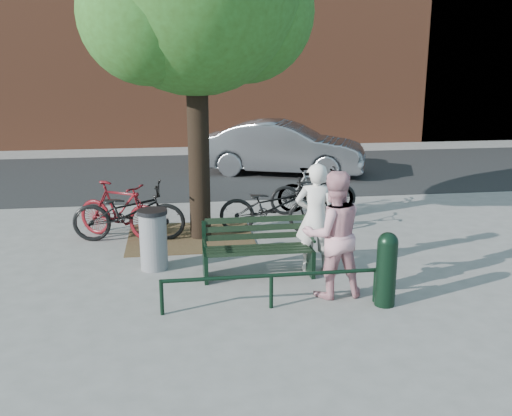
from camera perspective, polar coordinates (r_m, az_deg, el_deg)
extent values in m
plane|color=gray|center=(9.17, 0.23, -6.84)|extent=(90.00, 90.00, 0.00)
cube|color=brown|center=(11.15, -6.56, -2.91)|extent=(2.40, 2.00, 0.02)
cube|color=black|center=(17.31, -3.97, 3.48)|extent=(40.00, 7.00, 0.01)
cube|color=black|center=(9.01, -5.09, -5.77)|extent=(0.06, 0.52, 0.45)
cube|color=black|center=(9.08, -5.24, -2.63)|extent=(0.06, 0.06, 0.44)
cylinder|color=black|center=(8.78, -5.11, -3.52)|extent=(0.04, 0.36, 0.04)
cube|color=black|center=(9.24, 5.41, -5.24)|extent=(0.06, 0.52, 0.45)
cube|color=black|center=(9.31, 5.14, -2.19)|extent=(0.06, 0.06, 0.44)
cylinder|color=black|center=(9.02, 5.62, -3.03)|extent=(0.04, 0.36, 0.04)
cube|color=black|center=(9.01, 0.23, -4.18)|extent=(1.64, 0.46, 0.04)
cube|color=black|center=(9.14, 0.02, -2.00)|extent=(1.64, 0.03, 0.47)
cylinder|color=black|center=(7.88, -9.41, -8.82)|extent=(0.06, 0.06, 0.50)
cylinder|color=black|center=(7.98, 1.53, -8.30)|extent=(0.06, 0.06, 0.50)
cylinder|color=black|center=(8.35, 11.82, -7.55)|extent=(0.06, 0.06, 0.50)
cylinder|color=black|center=(7.89, 1.54, -6.77)|extent=(3.00, 0.06, 0.06)
cylinder|color=black|center=(10.74, -5.78, 6.78)|extent=(0.40, 0.40, 3.80)
sphere|color=#274B17|center=(11.05, -1.25, 19.03)|extent=(2.60, 2.60, 2.60)
sphere|color=#274B17|center=(10.26, -10.71, 18.56)|extent=(2.40, 2.40, 2.40)
imported|color=silver|center=(9.20, 5.96, -0.98)|extent=(0.73, 0.56, 1.78)
imported|color=#CF8E98|center=(8.24, 7.70, -2.63)|extent=(0.94, 0.75, 1.86)
cylinder|color=black|center=(8.19, 12.87, -6.45)|extent=(0.29, 0.29, 0.92)
sphere|color=black|center=(8.04, 13.06, -3.38)|extent=(0.29, 0.29, 0.29)
cylinder|color=gray|center=(9.49, -10.21, -3.31)|extent=(0.45, 0.45, 0.94)
cylinder|color=black|center=(9.35, -10.35, -0.38)|extent=(0.49, 0.49, 0.07)
imported|color=black|center=(11.03, -12.61, -0.42)|extent=(2.18, 0.92, 1.11)
imported|color=#570C11|center=(11.23, -13.50, -0.22)|extent=(1.85, 1.38, 1.11)
imported|color=black|center=(11.23, 1.56, 0.12)|extent=(2.16, 1.09, 1.08)
imported|color=gray|center=(12.83, 5.98, 1.77)|extent=(1.76, 0.74, 1.02)
imported|color=black|center=(12.73, 5.77, 1.67)|extent=(1.95, 0.69, 1.02)
imported|color=slate|center=(17.05, 2.74, 6.01)|extent=(5.09, 3.26, 1.58)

